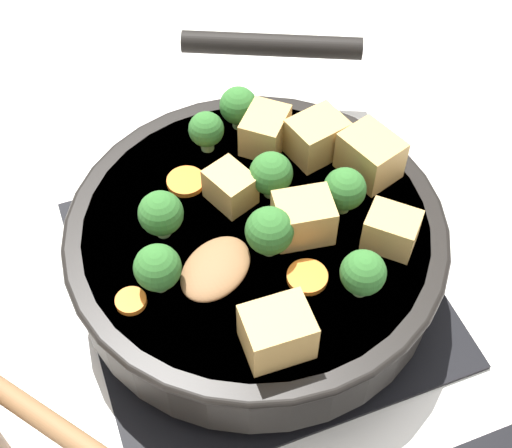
{
  "coord_description": "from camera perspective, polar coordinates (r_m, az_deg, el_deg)",
  "views": [
    {
      "loc": [
        0.13,
        0.35,
        0.55
      ],
      "look_at": [
        0.0,
        0.0,
        0.09
      ],
      "focal_mm": 50.0,
      "sensor_mm": 36.0,
      "label": 1
    }
  ],
  "objects": [
    {
      "name": "tofu_cube_mid_small",
      "position": [
        0.6,
        -2.07,
        2.96
      ],
      "size": [
        0.04,
        0.05,
        0.03
      ],
      "primitive_type": "cube",
      "rotation": [
        0.0,
        0.0,
        1.95
      ],
      "color": "tan",
      "rests_on": "skillet_pan"
    },
    {
      "name": "tofu_cube_center_large",
      "position": [
        0.58,
        3.81,
        0.49
      ],
      "size": [
        0.05,
        0.04,
        0.04
      ],
      "primitive_type": "cube",
      "rotation": [
        0.0,
        0.0,
        2.99
      ],
      "color": "tan",
      "rests_on": "skillet_pan"
    },
    {
      "name": "broccoli_floret_center_top",
      "position": [
        0.58,
        -7.62,
        0.81
      ],
      "size": [
        0.04,
        0.04,
        0.04
      ],
      "color": "#709956",
      "rests_on": "skillet_pan"
    },
    {
      "name": "tofu_cube_near_handle",
      "position": [
        0.58,
        10.78,
        -0.48
      ],
      "size": [
        0.05,
        0.05,
        0.03
      ],
      "primitive_type": "cube",
      "rotation": [
        0.0,
        0.0,
        2.37
      ],
      "color": "tan",
      "rests_on": "skillet_pan"
    },
    {
      "name": "carrot_slice_edge_slice",
      "position": [
        0.66,
        7.41,
        6.23
      ],
      "size": [
        0.02,
        0.02,
        0.01
      ],
      "primitive_type": "cylinder",
      "color": "orange",
      "rests_on": "skillet_pan"
    },
    {
      "name": "ground_plane",
      "position": [
        0.67,
        0.0,
        -4.57
      ],
      "size": [
        2.4,
        2.4,
        0.0
      ],
      "primitive_type": "plane",
      "color": "white"
    },
    {
      "name": "carrot_slice_under_broccoli",
      "position": [
        0.56,
        -9.97,
        -6.09
      ],
      "size": [
        0.02,
        0.02,
        0.01
      ],
      "primitive_type": "cylinder",
      "color": "orange",
      "rests_on": "skillet_pan"
    },
    {
      "name": "wooden_spoon",
      "position": [
        0.52,
        -9.42,
        -10.99
      ],
      "size": [
        0.26,
        0.25,
        0.02
      ],
      "color": "brown",
      "rests_on": "skillet_pan"
    },
    {
      "name": "front_burner_grate",
      "position": [
        0.66,
        0.0,
        -3.99
      ],
      "size": [
        0.31,
        0.31,
        0.03
      ],
      "color": "black",
      "rests_on": "ground_plane"
    },
    {
      "name": "tofu_cube_west_chunk",
      "position": [
        0.63,
        9.13,
        5.43
      ],
      "size": [
        0.05,
        0.06,
        0.04
      ],
      "primitive_type": "cube",
      "rotation": [
        0.0,
        0.0,
        5.04
      ],
      "color": "tan",
      "rests_on": "skillet_pan"
    },
    {
      "name": "tofu_cube_front_piece",
      "position": [
        0.65,
        0.73,
        7.48
      ],
      "size": [
        0.06,
        0.06,
        0.04
      ],
      "primitive_type": "cube",
      "rotation": [
        0.0,
        0.0,
        3.99
      ],
      "color": "tan",
      "rests_on": "skillet_pan"
    },
    {
      "name": "carrot_slice_orange_thin",
      "position": [
        0.63,
        -5.63,
        3.41
      ],
      "size": [
        0.03,
        0.03,
        0.01
      ],
      "primitive_type": "cylinder",
      "color": "orange",
      "rests_on": "skillet_pan"
    },
    {
      "name": "broccoli_floret_small_inner",
      "position": [
        0.56,
        0.82,
        -0.66
      ],
      "size": [
        0.04,
        0.04,
        0.05
      ],
      "color": "#709956",
      "rests_on": "skillet_pan"
    },
    {
      "name": "skillet_pan",
      "position": [
        0.62,
        0.02,
        -1.32
      ],
      "size": [
        0.36,
        0.45,
        0.06
      ],
      "color": "black",
      "rests_on": "front_burner_grate"
    },
    {
      "name": "broccoli_floret_near_spoon",
      "position": [
        0.6,
        1.21,
        4.03
      ],
      "size": [
        0.04,
        0.04,
        0.04
      ],
      "color": "#709956",
      "rests_on": "skillet_pan"
    },
    {
      "name": "tofu_cube_back_piece",
      "position": [
        0.52,
        1.71,
        -8.64
      ],
      "size": [
        0.05,
        0.04,
        0.04
      ],
      "primitive_type": "cube",
      "rotation": [
        0.0,
        0.0,
        6.26
      ],
      "color": "tan",
      "rests_on": "skillet_pan"
    },
    {
      "name": "broccoli_floret_mid_floret",
      "position": [
        0.66,
        -1.42,
        9.4
      ],
      "size": [
        0.04,
        0.04,
        0.04
      ],
      "color": "#709956",
      "rests_on": "skillet_pan"
    },
    {
      "name": "tofu_cube_east_chunk",
      "position": [
        0.64,
        4.87,
        6.92
      ],
      "size": [
        0.05,
        0.05,
        0.04
      ],
      "primitive_type": "cube",
      "rotation": [
        0.0,
        0.0,
        3.38
      ],
      "color": "tan",
      "rests_on": "skillet_pan"
    },
    {
      "name": "broccoli_floret_north_edge",
      "position": [
        0.59,
        7.1,
        2.75
      ],
      "size": [
        0.04,
        0.04,
        0.04
      ],
      "color": "#709956",
      "rests_on": "skillet_pan"
    },
    {
      "name": "broccoli_floret_west_rim",
      "position": [
        0.54,
        -7.88,
        -3.51
      ],
      "size": [
        0.04,
        0.04,
        0.04
      ],
      "color": "#709956",
      "rests_on": "skillet_pan"
    },
    {
      "name": "broccoli_floret_south_cluster",
      "position": [
        0.54,
        8.56,
        -3.91
      ],
      "size": [
        0.04,
        0.04,
        0.04
      ],
      "color": "#709956",
      "rests_on": "skillet_pan"
    },
    {
      "name": "broccoli_floret_east_rim",
      "position": [
        0.64,
        -4.0,
        7.51
      ],
      "size": [
        0.03,
        0.03,
        0.04
      ],
      "color": "#709956",
      "rests_on": "skillet_pan"
    },
    {
      "name": "carrot_slice_near_center",
      "position": [
        0.56,
        4.12,
        -4.25
      ],
      "size": [
        0.03,
        0.03,
        0.01
      ],
      "primitive_type": "cylinder",
      "color": "orange",
      "rests_on": "skillet_pan"
    }
  ]
}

